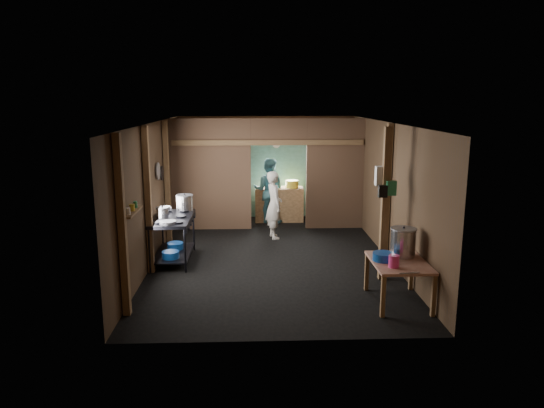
{
  "coord_description": "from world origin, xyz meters",
  "views": [
    {
      "loc": [
        -0.36,
        -9.45,
        3.06
      ],
      "look_at": [
        0.0,
        -0.2,
        1.1
      ],
      "focal_mm": 33.25,
      "sensor_mm": 36.0,
      "label": 1
    }
  ],
  "objects_px": {
    "stock_pot": "(403,243)",
    "cook": "(274,205)",
    "stove_pot_large": "(185,203)",
    "yellow_tub": "(292,184)",
    "prep_table": "(398,282)",
    "pink_bucket": "(394,261)",
    "gas_range": "(173,239)"
  },
  "relations": [
    {
      "from": "gas_range",
      "to": "cook",
      "type": "distance_m",
      "value": 2.54
    },
    {
      "from": "stock_pot",
      "to": "yellow_tub",
      "type": "xyz_separation_m",
      "value": [
        -1.33,
        5.02,
        0.07
      ]
    },
    {
      "from": "stove_pot_large",
      "to": "yellow_tub",
      "type": "xyz_separation_m",
      "value": [
        2.33,
        2.59,
        -0.07
      ]
    },
    {
      "from": "prep_table",
      "to": "yellow_tub",
      "type": "xyz_separation_m",
      "value": [
        -1.21,
        5.27,
        0.61
      ]
    },
    {
      "from": "prep_table",
      "to": "cook",
      "type": "height_order",
      "value": "cook"
    },
    {
      "from": "stove_pot_large",
      "to": "gas_range",
      "type": "bearing_deg",
      "value": -107.3
    },
    {
      "from": "pink_bucket",
      "to": "yellow_tub",
      "type": "distance_m",
      "value": 5.64
    },
    {
      "from": "stock_pot",
      "to": "cook",
      "type": "distance_m",
      "value": 3.9
    },
    {
      "from": "stove_pot_large",
      "to": "stock_pot",
      "type": "xyz_separation_m",
      "value": [
        3.66,
        -2.43,
        -0.14
      ]
    },
    {
      "from": "prep_table",
      "to": "gas_range",
      "type": "bearing_deg",
      "value": 150.03
    },
    {
      "from": "stove_pot_large",
      "to": "stock_pot",
      "type": "distance_m",
      "value": 4.4
    },
    {
      "from": "stock_pot",
      "to": "cook",
      "type": "height_order",
      "value": "cook"
    },
    {
      "from": "stove_pot_large",
      "to": "stock_pot",
      "type": "relative_size",
      "value": 0.73
    },
    {
      "from": "yellow_tub",
      "to": "stock_pot",
      "type": "bearing_deg",
      "value": -75.19
    },
    {
      "from": "prep_table",
      "to": "stock_pot",
      "type": "bearing_deg",
      "value": 64.55
    },
    {
      "from": "stove_pot_large",
      "to": "cook",
      "type": "height_order",
      "value": "cook"
    },
    {
      "from": "gas_range",
      "to": "prep_table",
      "type": "relative_size",
      "value": 1.31
    },
    {
      "from": "cook",
      "to": "yellow_tub",
      "type": "bearing_deg",
      "value": -31.14
    },
    {
      "from": "prep_table",
      "to": "pink_bucket",
      "type": "xyz_separation_m",
      "value": [
        -0.16,
        -0.26,
        0.42
      ]
    },
    {
      "from": "stock_pot",
      "to": "pink_bucket",
      "type": "bearing_deg",
      "value": -118.5
    },
    {
      "from": "pink_bucket",
      "to": "cook",
      "type": "xyz_separation_m",
      "value": [
        -1.56,
        3.95,
        0.0
      ]
    },
    {
      "from": "stove_pot_large",
      "to": "cook",
      "type": "relative_size",
      "value": 0.23
    },
    {
      "from": "stock_pot",
      "to": "yellow_tub",
      "type": "bearing_deg",
      "value": 104.81
    },
    {
      "from": "prep_table",
      "to": "cook",
      "type": "relative_size",
      "value": 0.74
    },
    {
      "from": "prep_table",
      "to": "stove_pot_large",
      "type": "height_order",
      "value": "stove_pot_large"
    },
    {
      "from": "prep_table",
      "to": "stove_pot_large",
      "type": "bearing_deg",
      "value": 142.82
    },
    {
      "from": "stove_pot_large",
      "to": "cook",
      "type": "xyz_separation_m",
      "value": [
        1.82,
        1.01,
        -0.26
      ]
    },
    {
      "from": "stove_pot_large",
      "to": "yellow_tub",
      "type": "height_order",
      "value": "stove_pot_large"
    },
    {
      "from": "stock_pot",
      "to": "yellow_tub",
      "type": "relative_size",
      "value": 1.42
    },
    {
      "from": "gas_range",
      "to": "pink_bucket",
      "type": "bearing_deg",
      "value": -34.09
    },
    {
      "from": "stock_pot",
      "to": "stove_pot_large",
      "type": "bearing_deg",
      "value": 146.42
    },
    {
      "from": "pink_bucket",
      "to": "yellow_tub",
      "type": "xyz_separation_m",
      "value": [
        -1.05,
        5.54,
        0.19
      ]
    }
  ]
}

